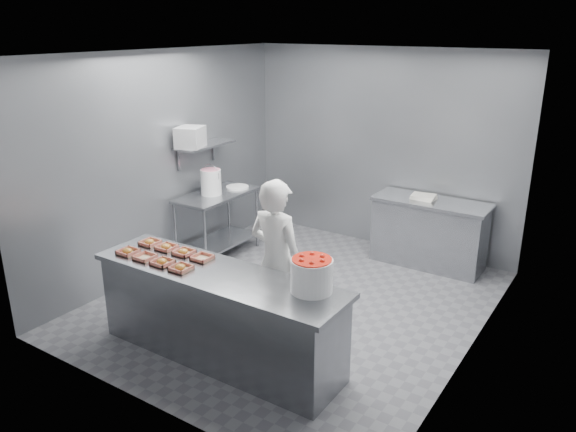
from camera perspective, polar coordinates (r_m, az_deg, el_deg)
The scene contains 24 objects.
floor at distance 6.64m, azimuth 0.71°, elevation -8.71°, with size 4.50×4.50×0.00m, color #4C4C51.
ceiling at distance 5.88m, azimuth 0.82°, elevation 16.21°, with size 4.50×4.50×0.00m, color white.
wall_back at distance 8.05m, azimuth 9.47°, elevation 6.65°, with size 4.00×0.04×2.80m, color slate.
wall_left at distance 7.35m, azimuth -12.56°, elevation 5.28°, with size 0.04×4.50×2.80m, color slate.
wall_right at distance 5.36m, azimuth 19.08°, elevation -0.41°, with size 0.04×4.50×2.80m, color slate.
service_counter at distance 5.47m, azimuth -7.03°, elevation -9.94°, with size 2.60×0.70×0.90m.
prep_table at distance 7.76m, azimuth -7.17°, elevation 0.10°, with size 0.60×1.20×0.90m.
back_counter at distance 7.69m, azimuth 14.13°, elevation -1.64°, with size 1.50×0.60×0.90m.
wall_shelf at distance 7.62m, azimuth -8.46°, elevation 7.16°, with size 0.35×0.90×0.03m, color slate.
tray_0 at distance 5.85m, azimuth -15.96°, elevation -3.48°, with size 0.19×0.18×0.06m.
tray_1 at distance 5.68m, azimuth -14.33°, elevation -4.06°, with size 0.19×0.18×0.04m.
tray_2 at distance 5.52m, azimuth -12.65°, elevation -4.59°, with size 0.19×0.18×0.06m.
tray_3 at distance 5.36m, azimuth -10.84°, elevation -5.18°, with size 0.19×0.18×0.06m.
tray_4 at distance 6.03m, azimuth -13.86°, elevation -2.61°, with size 0.19×0.18×0.06m.
tray_5 at distance 5.87m, azimuth -12.25°, elevation -3.11°, with size 0.19×0.18×0.06m.
tray_6 at distance 5.71m, azimuth -10.54°, elevation -3.62°, with size 0.19×0.18×0.06m.
tray_7 at distance 5.55m, azimuth -8.71°, elevation -4.20°, with size 0.19×0.18×0.04m.
worker at distance 5.58m, azimuth -1.18°, elevation -4.66°, with size 0.62×0.41×1.70m, color silver.
strawberry_tub at distance 4.81m, azimuth 2.42°, elevation -5.91°, with size 0.37×0.37×0.30m.
glaze_bucket at distance 7.59m, azimuth -7.83°, elevation 3.50°, with size 0.29×0.27×0.42m.
bucket_lid at distance 7.90m, azimuth -5.17°, elevation 2.94°, with size 0.32×0.32×0.02m, color white.
rag at distance 7.97m, azimuth -5.10°, elevation 3.09°, with size 0.15×0.13×0.02m, color #CCB28C.
appliance at distance 7.39m, azimuth -9.90°, elevation 7.90°, with size 0.31×0.36×0.27m, color gray.
paper_stack at distance 7.57m, azimuth 13.61°, elevation 1.90°, with size 0.30×0.22×0.06m, color silver.
Camera 1 is at (3.16, -4.96, 3.09)m, focal length 35.00 mm.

